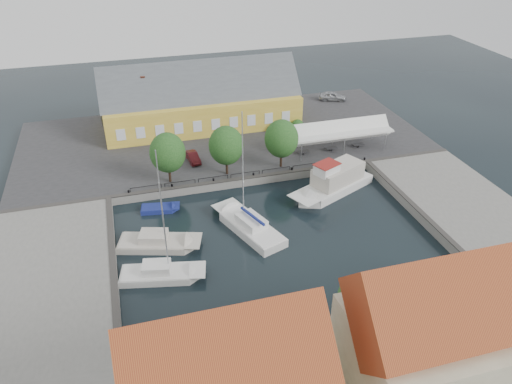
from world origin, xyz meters
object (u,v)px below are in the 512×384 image
launch_sw (177,337)px  west_boat_c (161,275)px  warehouse (197,103)px  west_boat_b (158,244)px  tent_canopy (340,131)px  car_silver (332,96)px  center_sailboat (249,228)px  trawler (334,183)px  car_red (193,157)px  launch_nw (160,210)px

launch_sw → west_boat_c: bearing=92.5°
warehouse → west_boat_b: bearing=-108.6°
west_boat_b → west_boat_c: west_boat_b is taller
tent_canopy → west_boat_c: west_boat_c is taller
car_silver → center_sailboat: (-23.02, -31.11, -1.40)m
warehouse → trawler: size_ratio=2.41×
warehouse → tent_canopy: (16.60, -13.86, -0.74)m
warehouse → launch_sw: size_ratio=6.76×
tent_canopy → center_sailboat: size_ratio=1.02×
west_boat_b → launch_sw: bearing=-89.7°
launch_sw → west_boat_b: bearing=90.3°
warehouse → west_boat_b: 29.33m
west_boat_b → west_boat_c: (-0.28, -4.94, 0.00)m
tent_canopy → trawler: trawler is taller
car_silver → warehouse: bearing=121.4°
car_red → west_boat_c: west_boat_c is taller
warehouse → west_boat_c: (-9.53, -32.46, -4.17)m
tent_canopy → warehouse: bearing=140.1°
warehouse → center_sailboat: size_ratio=2.08×
car_silver → center_sailboat: center_sailboat is taller
center_sailboat → launch_sw: size_ratio=3.25×
trawler → west_boat_c: (-21.88, -10.22, -0.76)m
car_silver → west_boat_c: bearing=160.1°
tent_canopy → center_sailboat: center_sailboat is taller
warehouse → west_boat_c: 34.08m
warehouse → center_sailboat: 27.70m
car_red → launch_nw: car_red is taller
warehouse → tent_canopy: size_ratio=2.04×
west_boat_c → launch_nw: west_boat_c is taller
west_boat_b → launch_sw: (0.06, -12.74, -0.17)m
launch_sw → launch_nw: launch_sw is taller
car_silver → launch_sw: 54.76m
west_boat_b → launch_nw: west_boat_b is taller
center_sailboat → car_red: bearing=101.8°
center_sailboat → launch_nw: 10.91m
car_red → west_boat_c: size_ratio=0.33×
launch_sw → trawler: bearing=39.9°
launch_sw → launch_nw: 19.47m
trawler → launch_nw: 20.71m
car_red → trawler: trawler is taller
trawler → launch_nw: (-20.64, 1.43, -0.93)m
car_silver → car_red: bearing=143.0°
west_boat_c → launch_nw: bearing=84.0°
center_sailboat → launch_sw: 16.04m
car_silver → west_boat_c: 48.95m
car_red → trawler: bearing=-40.7°
tent_canopy → car_silver: 18.94m
trawler → west_boat_b: bearing=-166.3°
west_boat_b → west_boat_c: size_ratio=1.06×
car_silver → trawler: bearing=179.3°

